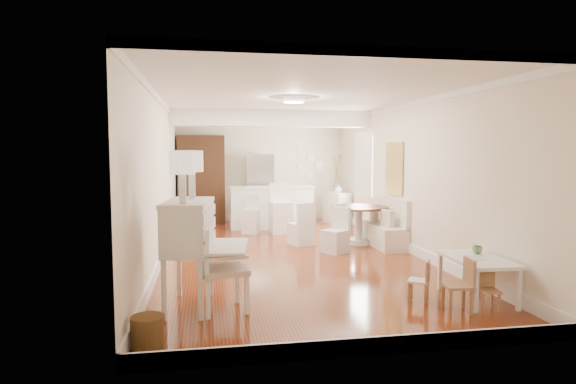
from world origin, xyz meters
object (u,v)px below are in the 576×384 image
object	(u,v)px
pantry_cabinet	(201,180)
slip_chair_far	(301,223)
secretary_bureau	(189,254)
kids_chair_b	(419,280)
breakfast_counter	(271,207)
gustavian_armchair	(223,268)
wicker_basket	(148,333)
dining_table	(359,225)
kids_table	(477,278)
kids_chair_c	(488,290)
slip_chair_near	(335,230)
bar_stool_right	(281,208)
kids_chair_a	(458,285)
sideboard	(337,208)
fridge	(273,188)
bar_stool_left	(251,214)

from	to	relation	value
pantry_cabinet	slip_chair_far	bearing A→B (deg)	-58.82
secretary_bureau	kids_chair_b	bearing A→B (deg)	2.92
secretary_bureau	slip_chair_far	world-z (taller)	secretary_bureau
secretary_bureau	breakfast_counter	xyz separation A→B (m)	(1.80, 5.88, -0.14)
gustavian_armchair	wicker_basket	size ratio (longest dim) A/B	3.14
dining_table	kids_table	bearing A→B (deg)	-85.21
kids_chair_c	slip_chair_near	distance (m)	3.61
wicker_basket	bar_stool_right	distance (m)	6.68
gustavian_armchair	pantry_cabinet	xyz separation A→B (m)	(-0.30, 7.15, 0.64)
kids_chair_a	kids_chair_b	size ratio (longest dim) A/B	1.23
breakfast_counter	kids_chair_a	bearing A→B (deg)	-78.84
wicker_basket	bar_stool_right	size ratio (longest dim) A/B	0.28
dining_table	sideboard	xyz separation A→B (m)	(0.32, 2.83, 0.02)
secretary_bureau	wicker_basket	distance (m)	1.35
wicker_basket	fridge	world-z (taller)	fridge
secretary_bureau	breakfast_counter	world-z (taller)	secretary_bureau
gustavian_armchair	kids_chair_c	world-z (taller)	gustavian_armchair
slip_chair_near	bar_stool_left	bearing A→B (deg)	173.30
bar_stool_left	kids_chair_a	bearing A→B (deg)	-50.43
secretary_bureau	wicker_basket	size ratio (longest dim) A/B	4.05
breakfast_counter	bar_stool_left	world-z (taller)	breakfast_counter
bar_stool_right	fridge	xyz separation A→B (m)	(0.09, 1.86, 0.32)
kids_table	sideboard	distance (m)	6.64
kids_chair_c	slip_chair_near	size ratio (longest dim) A/B	0.59
wicker_basket	fridge	bearing A→B (deg)	73.89
secretary_bureau	slip_chair_far	bearing A→B (deg)	67.59
bar_stool_left	secretary_bureau	bearing A→B (deg)	-81.67
pantry_cabinet	sideboard	size ratio (longest dim) A/B	2.71
wicker_basket	bar_stool_left	size ratio (longest dim) A/B	0.36
gustavian_armchair	kids_chair_c	xyz separation A→B (m)	(3.08, -0.54, -0.25)
wicker_basket	bar_stool_right	world-z (taller)	bar_stool_right
wicker_basket	breakfast_counter	world-z (taller)	breakfast_counter
pantry_cabinet	fridge	xyz separation A→B (m)	(1.90, -0.03, -0.25)
secretary_bureau	gustavian_armchair	size ratio (longest dim) A/B	1.29
wicker_basket	sideboard	distance (m)	8.53
wicker_basket	dining_table	size ratio (longest dim) A/B	0.28
kids_chair_c	bar_stool_right	world-z (taller)	bar_stool_right
secretary_bureau	kids_chair_b	xyz separation A→B (m)	(2.84, -0.23, -0.39)
kids_chair_a	kids_chair_c	xyz separation A→B (m)	(0.38, -0.02, -0.07)
slip_chair_near	fridge	xyz separation A→B (m)	(-0.57, 4.17, 0.48)
breakfast_counter	slip_chair_near	bearing A→B (deg)	-76.11
dining_table	slip_chair_far	xyz separation A→B (m)	(-1.18, 0.13, 0.05)
sideboard	secretary_bureau	bearing A→B (deg)	-134.04
kids_chair_a	breakfast_counter	xyz separation A→B (m)	(-1.30, 6.59, 0.19)
kids_chair_b	pantry_cabinet	xyz separation A→B (m)	(-2.74, 7.19, 0.89)
kids_table	pantry_cabinet	size ratio (longest dim) A/B	0.47
kids_chair_c	slip_chair_near	world-z (taller)	slip_chair_near
secretary_bureau	kids_chair_a	bearing A→B (deg)	-5.42
kids_chair_b	dining_table	size ratio (longest dim) A/B	0.47
kids_table	bar_stool_left	distance (m)	5.92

